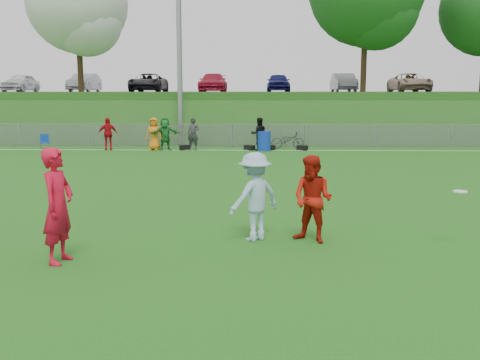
{
  "coord_description": "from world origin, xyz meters",
  "views": [
    {
      "loc": [
        1.26,
        -9.67,
        2.75
      ],
      "look_at": [
        0.97,
        0.5,
        1.16
      ],
      "focal_mm": 40.0,
      "sensor_mm": 36.0,
      "label": 1
    }
  ],
  "objects_px": {
    "frisbee": "(460,192)",
    "recycling_bin": "(264,141)",
    "player_red_left": "(58,206)",
    "player_red_center": "(313,199)",
    "bicycle": "(288,140)",
    "player_blue": "(255,197)"
  },
  "relations": [
    {
      "from": "player_red_center",
      "to": "bicycle",
      "type": "xyz_separation_m",
      "value": [
        0.65,
        18.7,
        -0.37
      ]
    },
    {
      "from": "player_blue",
      "to": "bicycle",
      "type": "height_order",
      "value": "player_blue"
    },
    {
      "from": "player_blue",
      "to": "frisbee",
      "type": "distance_m",
      "value": 3.77
    },
    {
      "from": "recycling_bin",
      "to": "player_red_center",
      "type": "bearing_deg",
      "value": -87.9
    },
    {
      "from": "recycling_bin",
      "to": "bicycle",
      "type": "distance_m",
      "value": 1.76
    },
    {
      "from": "frisbee",
      "to": "player_blue",
      "type": "bearing_deg",
      "value": 174.1
    },
    {
      "from": "recycling_bin",
      "to": "bicycle",
      "type": "xyz_separation_m",
      "value": [
        1.29,
        1.2,
        -0.04
      ]
    },
    {
      "from": "frisbee",
      "to": "recycling_bin",
      "type": "xyz_separation_m",
      "value": [
        -3.29,
        17.77,
        -0.54
      ]
    },
    {
      "from": "player_red_left",
      "to": "player_red_center",
      "type": "bearing_deg",
      "value": -63.43
    },
    {
      "from": "player_red_center",
      "to": "bicycle",
      "type": "distance_m",
      "value": 18.71
    },
    {
      "from": "player_red_center",
      "to": "frisbee",
      "type": "height_order",
      "value": "player_red_center"
    },
    {
      "from": "player_red_center",
      "to": "recycling_bin",
      "type": "height_order",
      "value": "player_red_center"
    },
    {
      "from": "bicycle",
      "to": "recycling_bin",
      "type": "bearing_deg",
      "value": 130.12
    },
    {
      "from": "player_blue",
      "to": "bicycle",
      "type": "distance_m",
      "value": 18.67
    },
    {
      "from": "player_red_left",
      "to": "bicycle",
      "type": "bearing_deg",
      "value": -5.21
    },
    {
      "from": "recycling_bin",
      "to": "frisbee",
      "type": "bearing_deg",
      "value": -79.52
    },
    {
      "from": "frisbee",
      "to": "recycling_bin",
      "type": "bearing_deg",
      "value": 100.48
    },
    {
      "from": "player_red_center",
      "to": "frisbee",
      "type": "xyz_separation_m",
      "value": [
        2.65,
        -0.28,
        0.21
      ]
    },
    {
      "from": "player_red_left",
      "to": "player_red_center",
      "type": "distance_m",
      "value": 4.58
    },
    {
      "from": "player_red_center",
      "to": "player_blue",
      "type": "xyz_separation_m",
      "value": [
        -1.1,
        0.11,
        0.02
      ]
    },
    {
      "from": "player_red_left",
      "to": "recycling_bin",
      "type": "height_order",
      "value": "player_red_left"
    },
    {
      "from": "player_red_left",
      "to": "recycling_bin",
      "type": "distance_m",
      "value": 19.26
    }
  ]
}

